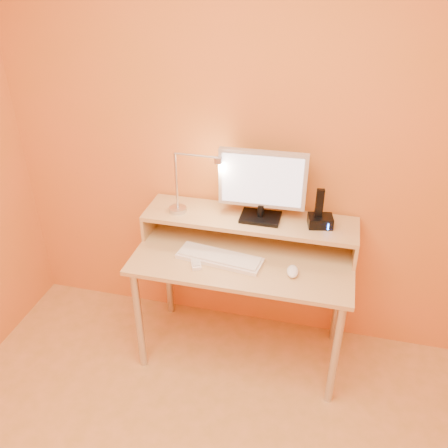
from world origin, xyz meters
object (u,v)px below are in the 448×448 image
(keyboard, at_px, (220,258))
(lamp_base, at_px, (178,209))
(monitor_panel, at_px, (262,179))
(mouse, at_px, (293,271))
(remote_control, at_px, (195,259))
(phone_dock, at_px, (320,221))

(keyboard, bearing_deg, lamp_base, 154.63)
(monitor_panel, relative_size, mouse, 4.43)
(remote_control, bearing_deg, keyboard, -7.30)
(phone_dock, bearing_deg, keyboard, -167.55)
(monitor_panel, xyz_separation_m, mouse, (0.22, -0.26, -0.38))
(lamp_base, distance_m, mouse, 0.74)
(monitor_panel, distance_m, remote_control, 0.56)
(mouse, distance_m, remote_control, 0.53)
(monitor_panel, relative_size, keyboard, 1.02)
(keyboard, xyz_separation_m, mouse, (0.40, -0.03, 0.01))
(monitor_panel, xyz_separation_m, remote_control, (-0.31, -0.27, -0.39))
(lamp_base, height_order, keyboard, lamp_base)
(phone_dock, distance_m, mouse, 0.32)
(remote_control, bearing_deg, monitor_panel, 18.22)
(lamp_base, height_order, mouse, lamp_base)
(lamp_base, relative_size, remote_control, 0.53)
(monitor_panel, relative_size, remote_control, 2.50)
(monitor_panel, height_order, mouse, monitor_panel)
(monitor_panel, bearing_deg, remote_control, -140.85)
(monitor_panel, xyz_separation_m, keyboard, (-0.18, -0.23, -0.39))
(monitor_panel, distance_m, mouse, 0.51)
(keyboard, bearing_deg, remote_control, -156.95)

